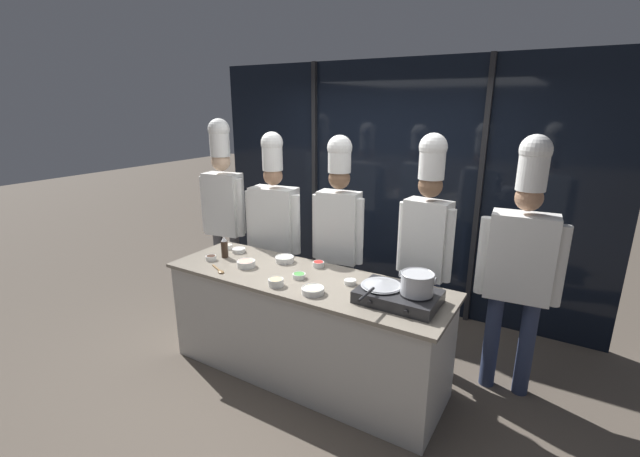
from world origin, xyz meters
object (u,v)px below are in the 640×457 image
(prep_bowl_bell_pepper, at_px, (318,264))
(prep_bowl_chicken, at_px, (227,246))
(squeeze_bottle_soy, at_px, (224,247))
(chef_pastry, at_px, (427,231))
(prep_bowl_shrimp, at_px, (246,263))
(prep_bowl_ginger, at_px, (276,282))
(stock_pot, at_px, (417,283))
(portable_stove, at_px, (398,296))
(chef_line, at_px, (339,222))
(prep_bowl_noodles, at_px, (313,290))
(serving_spoon_slotted, at_px, (220,271))
(prep_bowl_soy_glaze, at_px, (211,258))
(prep_bowl_scallions, at_px, (299,275))
(prep_bowl_garlic, at_px, (350,282))
(chef_head, at_px, (223,199))
(frying_pan, at_px, (381,283))
(chef_sous, at_px, (274,219))
(chef_apprentice, at_px, (521,255))
(prep_bowl_rice, at_px, (239,250))
(prep_bowl_bean_sprouts, at_px, (285,259))

(prep_bowl_bell_pepper, bearing_deg, prep_bowl_chicken, -177.04)
(squeeze_bottle_soy, height_order, chef_pastry, chef_pastry)
(prep_bowl_shrimp, height_order, prep_bowl_ginger, prep_bowl_ginger)
(stock_pot, relative_size, prep_bowl_bell_pepper, 2.54)
(prep_bowl_ginger, height_order, prep_bowl_bell_pepper, prep_bowl_ginger)
(portable_stove, xyz_separation_m, chef_line, (-0.86, 0.68, 0.26))
(prep_bowl_chicken, relative_size, chef_line, 0.05)
(prep_bowl_chicken, bearing_deg, prep_bowl_noodles, -18.88)
(squeeze_bottle_soy, distance_m, serving_spoon_slotted, 0.35)
(prep_bowl_chicken, xyz_separation_m, serving_spoon_slotted, (0.35, -0.47, -0.02))
(squeeze_bottle_soy, height_order, prep_bowl_soy_glaze, squeeze_bottle_soy)
(chef_line, bearing_deg, prep_bowl_scallions, 84.82)
(portable_stove, relative_size, prep_bowl_scallions, 5.21)
(prep_bowl_garlic, relative_size, chef_head, 0.05)
(frying_pan, relative_size, chef_sous, 0.26)
(portable_stove, height_order, serving_spoon_slotted, portable_stove)
(prep_bowl_ginger, bearing_deg, prep_bowl_scallions, 72.69)
(serving_spoon_slotted, bearing_deg, prep_bowl_chicken, 126.65)
(prep_bowl_bell_pepper, relative_size, chef_apprentice, 0.05)
(prep_bowl_bell_pepper, xyz_separation_m, chef_pastry, (0.79, 0.44, 0.30))
(frying_pan, xyz_separation_m, prep_bowl_rice, (-1.55, 0.22, -0.10))
(prep_bowl_noodles, relative_size, prep_bowl_garlic, 1.77)
(prep_bowl_soy_glaze, bearing_deg, prep_bowl_garlic, 7.82)
(serving_spoon_slotted, distance_m, chef_pastry, 1.77)
(squeeze_bottle_soy, height_order, prep_bowl_bell_pepper, squeeze_bottle_soy)
(prep_bowl_rice, bearing_deg, chef_sous, 81.19)
(portable_stove, height_order, stock_pot, stock_pot)
(prep_bowl_garlic, bearing_deg, squeeze_bottle_soy, -177.33)
(portable_stove, distance_m, prep_bowl_scallions, 0.84)
(prep_bowl_noodles, relative_size, chef_pastry, 0.08)
(portable_stove, relative_size, serving_spoon_slotted, 2.55)
(prep_bowl_noodles, bearing_deg, chef_head, 152.37)
(stock_pot, bearing_deg, prep_bowl_noodles, -164.94)
(squeeze_bottle_soy, relative_size, serving_spoon_slotted, 0.89)
(prep_bowl_soy_glaze, distance_m, chef_apprentice, 2.56)
(portable_stove, xyz_separation_m, prep_bowl_chicken, (-1.84, 0.23, -0.02))
(prep_bowl_ginger, distance_m, chef_pastry, 1.32)
(prep_bowl_ginger, distance_m, prep_bowl_soy_glaze, 0.85)
(prep_bowl_scallions, distance_m, prep_bowl_bell_pepper, 0.29)
(portable_stove, distance_m, chef_head, 2.45)
(prep_bowl_bell_pepper, bearing_deg, stock_pot, -16.37)
(serving_spoon_slotted, relative_size, chef_head, 0.11)
(prep_bowl_shrimp, relative_size, prep_bowl_noodles, 0.94)
(prep_bowl_noodles, height_order, prep_bowl_bean_sprouts, prep_bowl_bean_sprouts)
(stock_pot, xyz_separation_m, prep_bowl_shrimp, (-1.50, -0.04, -0.14))
(chef_pastry, bearing_deg, prep_bowl_chicken, 22.05)
(prep_bowl_scallions, bearing_deg, chef_pastry, 42.72)
(prep_bowl_chicken, distance_m, chef_apprentice, 2.58)
(squeeze_bottle_soy, relative_size, prep_bowl_bell_pepper, 1.96)
(prep_bowl_bell_pepper, xyz_separation_m, prep_bowl_garlic, (0.40, -0.18, -0.01))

